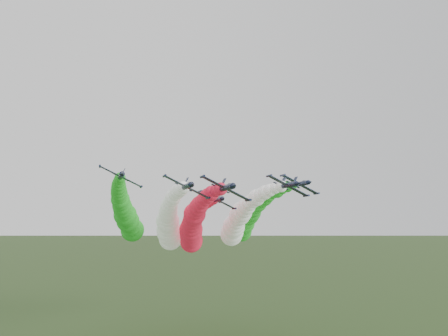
# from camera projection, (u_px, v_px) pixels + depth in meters

# --- Properties ---
(jet_lead) EXTENTS (14.14, 67.04, 16.32)m
(jet_lead) POSITION_uv_depth(u_px,v_px,m) (193.00, 228.00, 110.44)
(jet_lead) COLOR #101832
(jet_lead) RESTS_ON ground
(jet_inner_left) EXTENTS (14.40, 67.30, 16.59)m
(jet_inner_left) POSITION_uv_depth(u_px,v_px,m) (169.00, 226.00, 116.74)
(jet_inner_left) COLOR #101832
(jet_inner_left) RESTS_ON ground
(jet_inner_right) EXTENTS (14.42, 67.32, 16.61)m
(jet_inner_right) POSITION_uv_depth(u_px,v_px,m) (238.00, 222.00, 124.17)
(jet_inner_right) COLOR #101832
(jet_inner_right) RESTS_ON ground
(jet_outer_left) EXTENTS (14.60, 67.50, 16.78)m
(jet_outer_left) POSITION_uv_depth(u_px,v_px,m) (127.00, 216.00, 122.73)
(jet_outer_left) COLOR #101832
(jet_outer_left) RESTS_ON ground
(jet_outer_right) EXTENTS (14.27, 67.18, 16.46)m
(jet_outer_right) POSITION_uv_depth(u_px,v_px,m) (249.00, 219.00, 131.39)
(jet_outer_right) COLOR #101832
(jet_outer_right) RESTS_ON ground
(jet_trail) EXTENTS (14.74, 67.64, 16.92)m
(jet_trail) POSITION_uv_depth(u_px,v_px,m) (193.00, 230.00, 136.34)
(jet_trail) COLOR #101832
(jet_trail) RESTS_ON ground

